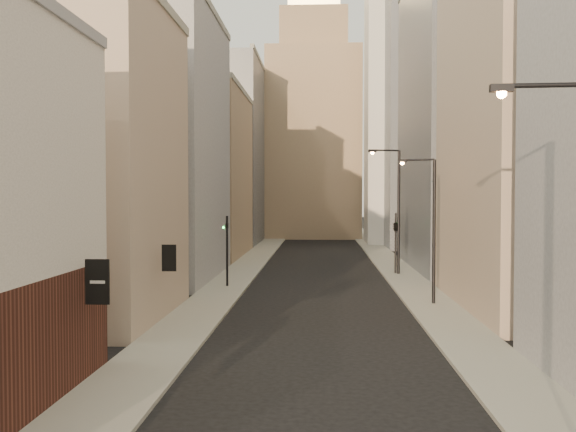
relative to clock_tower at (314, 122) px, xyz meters
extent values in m
cube|color=gray|center=(-5.50, -37.00, -17.56)|extent=(3.00, 140.00, 0.15)
cube|color=gray|center=(7.50, -37.00, -17.56)|extent=(3.00, 140.00, 0.15)
cube|color=black|center=(-6.30, -78.00, -14.03)|extent=(0.80, 0.08, 1.50)
cube|color=black|center=(-6.30, -68.00, -14.23)|extent=(0.70, 0.08, 1.30)
cube|color=tan|center=(-11.00, -66.00, -9.63)|extent=(8.00, 12.00, 16.00)
cube|color=gray|center=(-11.00, -50.00, -7.63)|extent=(8.00, 16.00, 20.00)
cube|color=#9B7F63|center=(-11.00, -32.00, -9.13)|extent=(8.00, 18.00, 17.00)
cube|color=gray|center=(-11.00, -12.00, -5.63)|extent=(8.00, 20.00, 24.00)
cube|color=tan|center=(13.00, -62.00, -7.63)|extent=(8.00, 16.00, 20.00)
cube|color=gray|center=(13.00, -42.00, -4.63)|extent=(8.00, 20.00, 26.00)
cube|color=gray|center=(19.00, -14.00, 7.37)|extent=(20.00, 22.00, 50.00)
cube|color=#9B7F63|center=(0.00, 0.00, -3.63)|extent=(14.00, 14.00, 28.00)
cube|color=#9B7F63|center=(0.00, 0.00, 13.37)|extent=(10.00, 10.00, 6.00)
cube|color=silver|center=(11.00, -14.00, -0.63)|extent=(8.00, 8.00, 34.00)
cylinder|color=black|center=(6.45, -82.82, -8.52)|extent=(2.03, 0.22, 0.12)
cube|color=black|center=(5.44, -82.77, -8.57)|extent=(0.57, 0.25, 0.18)
sphere|color=orange|center=(5.44, -82.77, -8.70)|extent=(0.24, 0.24, 0.24)
cylinder|color=black|center=(7.64, -61.16, -13.38)|extent=(0.19, 0.19, 8.51)
cylinder|color=black|center=(6.75, -60.82, -9.12)|extent=(1.81, 0.77, 0.11)
cube|color=black|center=(5.87, -60.49, -9.17)|extent=(0.56, 0.38, 0.17)
sphere|color=orange|center=(5.87, -60.49, -9.29)|extent=(0.23, 0.23, 0.23)
cylinder|color=black|center=(7.28, -47.22, -12.64)|extent=(0.22, 0.22, 9.98)
cylinder|color=black|center=(6.21, -47.49, -7.65)|extent=(2.18, 0.67, 0.13)
cube|color=black|center=(5.13, -47.76, -7.71)|extent=(0.65, 0.38, 0.20)
sphere|color=orange|center=(5.13, -47.76, -7.85)|extent=(0.27, 0.27, 0.27)
cylinder|color=black|center=(-5.41, -54.72, -15.13)|extent=(0.16, 0.16, 5.00)
imported|color=black|center=(-5.41, -54.72, -13.43)|extent=(0.49, 0.49, 1.22)
sphere|color=#19E533|center=(-5.66, -54.72, -13.43)|extent=(0.16, 0.16, 0.16)
cylinder|color=black|center=(7.10, -46.79, -15.13)|extent=(0.16, 0.16, 5.00)
imported|color=black|center=(7.10, -46.79, -13.43)|extent=(0.78, 0.78, 1.39)
sphere|color=#19E533|center=(7.35, -46.79, -13.43)|extent=(0.16, 0.16, 0.16)
camera|label=1|loc=(1.04, -98.67, -11.16)|focal=40.00mm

